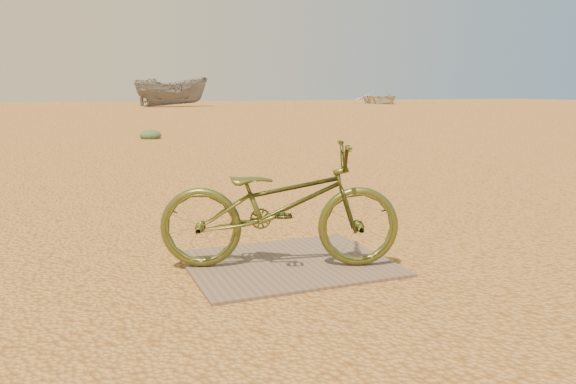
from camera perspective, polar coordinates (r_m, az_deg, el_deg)
name	(u,v)px	position (r m, az deg, el deg)	size (l,w,h in m)	color
ground	(258,281)	(3.90, -3.09, -9.03)	(120.00, 120.00, 0.00)	tan
plywood_board	(288,263)	(4.24, 0.00, -7.25)	(1.48, 1.20, 0.02)	brown
bicycle	(280,205)	(4.04, -0.85, -1.33)	(0.60, 1.72, 0.91)	#4C5320
boat_mid_right	(172,92)	(44.51, -11.68, 9.94)	(2.19, 5.82, 2.25)	slate
boat_far_right	(380,97)	(53.76, 9.34, 9.46)	(3.95, 5.54, 1.15)	beige
kale_b	(151,139)	(15.53, -13.79, 5.29)	(0.56, 0.56, 0.31)	#466441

